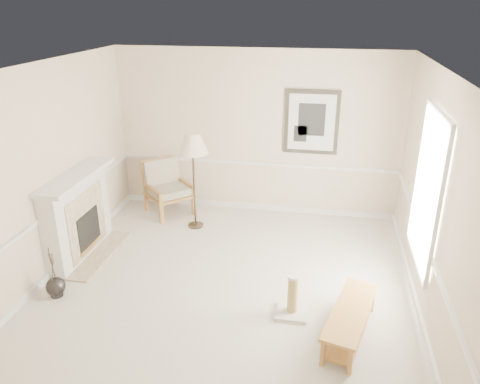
# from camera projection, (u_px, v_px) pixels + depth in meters

# --- Properties ---
(ground) EXTENTS (5.50, 5.50, 0.00)m
(ground) POSITION_uv_depth(u_px,v_px,m) (224.00, 292.00, 6.26)
(ground) COLOR silver
(ground) RESTS_ON ground
(room) EXTENTS (5.04, 5.54, 2.92)m
(room) POSITION_uv_depth(u_px,v_px,m) (234.00, 158.00, 5.60)
(room) COLOR beige
(room) RESTS_ON ground
(fireplace) EXTENTS (0.64, 1.64, 1.31)m
(fireplace) POSITION_uv_depth(u_px,v_px,m) (78.00, 216.00, 6.96)
(fireplace) COLOR white
(fireplace) RESTS_ON ground
(floor_vase) EXTENTS (0.25, 0.25, 0.74)m
(floor_vase) POSITION_uv_depth(u_px,v_px,m) (56.00, 287.00, 6.13)
(floor_vase) COLOR black
(floor_vase) RESTS_ON ground
(armchair) EXTENTS (1.05, 1.05, 0.96)m
(armchair) POSITION_uv_depth(u_px,v_px,m) (166.00, 184.00, 8.49)
(armchair) COLOR #9C6532
(armchair) RESTS_ON ground
(floor_lamp) EXTENTS (0.66, 0.66, 1.65)m
(floor_lamp) POSITION_uv_depth(u_px,v_px,m) (193.00, 146.00, 7.54)
(floor_lamp) COLOR black
(floor_lamp) RESTS_ON ground
(bench) EXTENTS (0.71, 1.35, 0.37)m
(bench) POSITION_uv_depth(u_px,v_px,m) (350.00, 318.00, 5.35)
(bench) COLOR #9C6532
(bench) RESTS_ON ground
(scratching_post) EXTENTS (0.40, 0.40, 0.55)m
(scratching_post) POSITION_uv_depth(u_px,v_px,m) (292.00, 302.00, 5.76)
(scratching_post) COLOR white
(scratching_post) RESTS_ON ground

